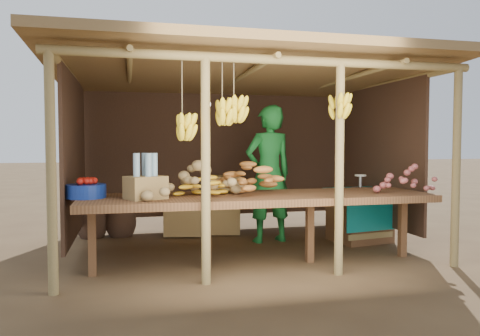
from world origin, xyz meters
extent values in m
plane|color=brown|center=(0.00, 0.00, 0.00)|extent=(60.00, 60.00, 0.00)
cylinder|color=#99824F|center=(-2.10, -1.50, 1.10)|extent=(0.09, 0.09, 2.20)
cylinder|color=#99824F|center=(2.10, -1.50, 1.10)|extent=(0.09, 0.09, 2.20)
cylinder|color=#99824F|center=(-2.10, 1.50, 1.10)|extent=(0.09, 0.09, 2.20)
cylinder|color=#99824F|center=(2.10, 1.50, 1.10)|extent=(0.09, 0.09, 2.20)
cylinder|color=#99824F|center=(-0.70, -1.50, 1.10)|extent=(0.09, 0.09, 2.20)
cylinder|color=#99824F|center=(0.70, -1.50, 1.10)|extent=(0.09, 0.09, 2.20)
cylinder|color=#99824F|center=(0.00, -1.50, 2.20)|extent=(4.40, 0.09, 0.09)
cylinder|color=#99824F|center=(0.00, 1.50, 2.20)|extent=(4.40, 0.09, 0.09)
cube|color=olive|center=(0.00, 0.00, 2.29)|extent=(4.70, 3.50, 0.28)
cube|color=#452D20|center=(0.00, 1.48, 1.21)|extent=(4.20, 0.04, 1.98)
cube|color=#452D20|center=(-2.08, 0.20, 1.21)|extent=(0.04, 2.40, 1.98)
cube|color=#452D20|center=(2.08, 0.20, 1.21)|extent=(0.04, 2.40, 1.98)
cube|color=brown|center=(0.00, -0.95, 0.76)|extent=(3.90, 1.05, 0.08)
cube|color=brown|center=(-1.80, -0.95, 0.36)|extent=(0.08, 0.08, 0.72)
cube|color=brown|center=(-0.60, -0.95, 0.36)|extent=(0.08, 0.08, 0.72)
cube|color=brown|center=(0.60, -0.95, 0.36)|extent=(0.08, 0.08, 0.72)
cube|color=brown|center=(1.80, -0.95, 0.36)|extent=(0.08, 0.08, 0.72)
cylinder|color=navy|center=(-1.86, -0.83, 0.87)|extent=(0.41, 0.41, 0.14)
cube|color=#9E7C46|center=(-1.26, -1.07, 0.92)|extent=(0.47, 0.43, 0.24)
imported|color=#1B7D30|center=(0.47, 0.25, 0.95)|extent=(0.76, 0.56, 1.90)
cube|color=brown|center=(1.73, -0.01, 0.33)|extent=(0.81, 0.72, 0.67)
cube|color=#0C878B|center=(1.73, -0.01, 0.70)|extent=(0.90, 0.81, 0.07)
cube|color=#9E7C46|center=(-0.05, 0.94, 0.24)|extent=(0.61, 0.53, 0.43)
cube|color=#9E7C46|center=(-0.05, 0.94, 0.67)|extent=(0.61, 0.53, 0.43)
cube|color=#9E7C46|center=(-0.64, 0.94, 0.24)|extent=(0.61, 0.53, 0.43)
ellipsoid|color=#452D20|center=(-1.95, 1.12, 0.26)|extent=(0.45, 0.45, 0.61)
ellipsoid|color=#452D20|center=(-1.55, 1.12, 0.26)|extent=(0.45, 0.45, 0.61)
camera|label=1|loc=(-1.43, -5.96, 1.37)|focal=35.00mm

